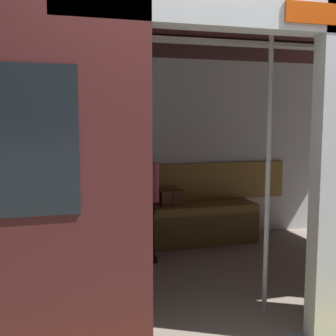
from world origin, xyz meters
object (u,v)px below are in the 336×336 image
object	(u,v)px
book	(100,208)
bench_seat	(152,217)
grab_pole_far	(268,171)
train_car	(170,112)
handbag	(172,198)
person_seated	(135,190)
grab_pole_door	(146,177)

from	to	relation	value
book	bench_seat	bearing A→B (deg)	149.93
bench_seat	grab_pole_far	distance (m)	1.93
train_car	handbag	size ratio (longest dim) A/B	24.62
train_car	person_seated	xyz separation A→B (m)	(0.13, -0.95, -0.82)
person_seated	grab_pole_door	size ratio (longest dim) A/B	0.56
train_car	bench_seat	world-z (taller)	train_car
grab_pole_far	book	bearing A→B (deg)	-59.52
book	grab_pole_door	world-z (taller)	grab_pole_door
person_seated	book	distance (m)	0.44
bench_seat	train_car	bearing A→B (deg)	85.69
person_seated	grab_pole_door	world-z (taller)	grab_pole_door
train_car	grab_pole_far	xyz separation A→B (m)	(-0.54, 0.73, -0.44)
bench_seat	grab_pole_door	distance (m)	2.01
train_car	bench_seat	size ratio (longest dim) A/B	2.60
bench_seat	person_seated	xyz separation A→B (m)	(0.20, 0.05, 0.33)
person_seated	grab_pole_far	world-z (taller)	grab_pole_far
book	handbag	bearing A→B (deg)	155.49
grab_pole_door	grab_pole_far	bearing A→B (deg)	-174.59
train_car	handbag	distance (m)	1.46
person_seated	grab_pole_door	xyz separation A→B (m)	(0.26, 1.77, 0.38)
bench_seat	grab_pole_door	bearing A→B (deg)	75.70
handbag	grab_pole_door	world-z (taller)	grab_pole_door
train_car	bench_seat	distance (m)	1.52
bench_seat	grab_pole_far	world-z (taller)	grab_pole_far
person_seated	train_car	bearing A→B (deg)	97.59
grab_pole_door	handbag	bearing A→B (deg)	-110.49
person_seated	handbag	bearing A→B (deg)	-165.30
grab_pole_far	bench_seat	bearing A→B (deg)	-75.01
train_car	grab_pole_far	distance (m)	1.01
book	grab_pole_far	xyz separation A→B (m)	(-1.04, 1.77, 0.58)
handbag	grab_pole_door	xyz separation A→B (m)	(0.70, 1.89, 0.51)
train_car	person_seated	distance (m)	1.26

